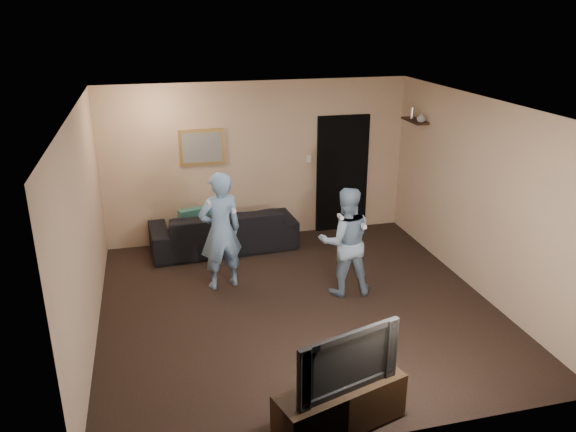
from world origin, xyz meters
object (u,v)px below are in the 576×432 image
object	(u,v)px
tv_console	(340,406)
wii_player_left	(220,231)
wii_player_right	(345,241)
sofa	(223,229)
television	(342,357)

from	to	relation	value
tv_console	wii_player_left	distance (m)	3.21
wii_player_left	wii_player_right	world-z (taller)	wii_player_left
wii_player_left	wii_player_right	bearing A→B (deg)	-20.00
sofa	television	size ratio (longest dim) A/B	2.19
tv_console	wii_player_left	xyz separation A→B (m)	(-0.66, 3.09, 0.58)
sofa	tv_console	bearing A→B (deg)	92.53
television	wii_player_right	bearing A→B (deg)	53.04
television	tv_console	bearing A→B (deg)	0.00
television	wii_player_left	bearing A→B (deg)	85.28
sofa	television	bearing A→B (deg)	92.53
tv_console	sofa	bearing A→B (deg)	79.18
television	wii_player_left	distance (m)	3.16
television	wii_player_left	size ratio (longest dim) A/B	0.63
tv_console	wii_player_left	size ratio (longest dim) A/B	0.75
sofa	tv_console	world-z (taller)	sofa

